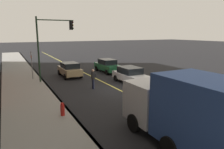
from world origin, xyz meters
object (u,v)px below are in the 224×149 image
at_px(car_tan, 70,69).
at_px(pedestrian_with_backpack, 93,77).
at_px(car_green, 107,66).
at_px(traffic_light_mast, 51,39).
at_px(fire_hydrant, 63,110).
at_px(car_white, 131,75).
at_px(car_maroon, 197,93).
at_px(street_sign_post, 32,63).
at_px(truck_blue, 203,116).

xyz_separation_m(car_tan, pedestrian_with_backpack, (-6.09, -0.34, 0.21)).
relative_size(car_green, traffic_light_mast, 0.72).
xyz_separation_m(car_green, car_tan, (-0.54, 4.95, 0.00)).
bearing_deg(fire_hydrant, pedestrian_with_backpack, -38.17).
distance_m(car_white, traffic_light_mast, 8.41).
bearing_deg(car_maroon, street_sign_post, 34.85).
relative_size(car_maroon, street_sign_post, 1.40).
distance_m(car_green, car_tan, 4.98).
height_order(truck_blue, fire_hydrant, truck_blue).
xyz_separation_m(car_white, traffic_light_mast, (3.94, 6.57, 3.47)).
distance_m(car_tan, fire_hydrant, 11.73).
distance_m(car_maroon, pedestrian_with_backpack, 8.42).
relative_size(car_green, pedestrian_with_backpack, 2.61).
bearing_deg(car_maroon, car_green, 0.38).
height_order(car_tan, pedestrian_with_backpack, pedestrian_with_backpack).
relative_size(truck_blue, pedestrian_with_backpack, 4.33).
bearing_deg(fire_hydrant, car_white, -55.92).
height_order(truck_blue, street_sign_post, truck_blue).
distance_m(car_maroon, car_tan, 14.01).
xyz_separation_m(truck_blue, pedestrian_with_backpack, (11.34, -0.10, -0.67)).
bearing_deg(street_sign_post, traffic_light_mast, -131.70).
xyz_separation_m(truck_blue, street_sign_post, (17.25, 4.17, 0.06)).
relative_size(car_white, pedestrian_with_backpack, 2.55).
xyz_separation_m(car_maroon, traffic_light_mast, (11.31, 7.20, 3.46)).
bearing_deg(pedestrian_with_backpack, traffic_light_mast, 30.05).
bearing_deg(street_sign_post, car_tan, -87.40).
relative_size(car_maroon, car_green, 0.92).
height_order(car_white, traffic_light_mast, traffic_light_mast).
bearing_deg(pedestrian_with_backpack, car_maroon, -146.06).
relative_size(truck_blue, street_sign_post, 2.52).
bearing_deg(street_sign_post, truck_blue, -166.39).
bearing_deg(car_green, traffic_light_mast, 107.91).
bearing_deg(pedestrian_with_backpack, truck_blue, 179.47).
xyz_separation_m(traffic_light_mast, fire_hydrant, (-9.38, 1.47, -3.80)).
height_order(car_white, fire_hydrant, car_white).
xyz_separation_m(pedestrian_with_backpack, fire_hydrant, (-5.06, 3.97, -0.56)).
distance_m(car_green, traffic_light_mast, 8.23).
bearing_deg(car_green, car_tan, 96.20).
height_order(car_green, pedestrian_with_backpack, pedestrian_with_backpack).
xyz_separation_m(car_white, fire_hydrant, (-5.44, 8.04, -0.33)).
bearing_deg(fire_hydrant, traffic_light_mast, -8.91).
relative_size(car_maroon, traffic_light_mast, 0.67).
xyz_separation_m(car_maroon, street_sign_post, (12.89, 8.98, 0.95)).
xyz_separation_m(pedestrian_with_backpack, street_sign_post, (5.91, 4.28, 0.73)).
height_order(car_tan, truck_blue, truck_blue).
distance_m(traffic_light_mast, street_sign_post, 3.46).
distance_m(car_green, truck_blue, 18.59).
bearing_deg(car_green, car_white, 175.05).
distance_m(car_white, truck_blue, 12.47).
relative_size(car_tan, traffic_light_mast, 0.64).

